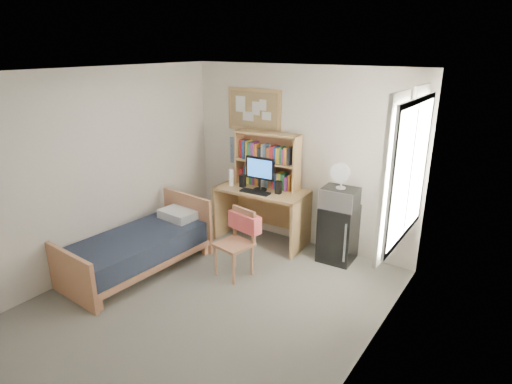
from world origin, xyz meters
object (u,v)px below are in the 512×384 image
Objects in this scene: bulletin_board at (254,110)px; desk_chair at (234,244)px; speaker_right at (278,187)px; microwave at (340,198)px; mini_fridge at (338,233)px; speaker_left at (243,181)px; monitor at (260,174)px; desk_fan at (342,177)px; bed at (137,253)px; desk at (262,215)px.

bulletin_board is 2.13m from desk_chair.
speaker_right is 0.40× the size of microwave.
speaker_left reaches higher than mini_fridge.
microwave is (1.57, -0.26, -1.00)m from bulletin_board.
desk_chair is 1.83× the size of monitor.
desk_fan is at bearing 2.55° from speaker_left.
desk_chair is at bearing -132.48° from desk_fan.
bulletin_board is 1.08m from speaker_left.
bed is (-2.06, -1.76, -0.14)m from mini_fridge.
mini_fridge is at bearing 4.15° from monitor.
monitor is at bearing 114.70° from desk_chair.
monitor is at bearing 64.92° from bed.
desk is 7.19× the size of speaker_right.
desk_chair is at bearing -78.52° from monitor.
speaker_right reaches higher than desk.
mini_fridge is at bearing -8.86° from bulletin_board.
speaker_right is (0.60, 0.03, 0.00)m from speaker_left.
bulletin_board is 1.58m from desk.
microwave is (0.93, 1.14, 0.47)m from desk_chair.
speaker_left is (-0.56, 0.98, 0.49)m from desk_chair.
bulletin_board reaches higher than desk_fan.
desk_chair is at bearing -131.96° from mini_fridge.
microwave is at bearing 2.55° from speaker_left.
speaker_left is 1.50m from microwave.
speaker_right is (-0.89, -0.14, 0.54)m from mini_fridge.
bed is at bearing -143.06° from desk_fan.
monitor is at bearing -176.77° from microwave.
mini_fridge reaches higher than bed.
speaker_right reaches higher than mini_fridge.
speaker_left is (-1.49, -0.17, 0.54)m from mini_fridge.
bed is 3.73× the size of monitor.
speaker_left reaches higher than desk.
speaker_left is at bearing 180.00° from monitor.
speaker_left is at bearing 73.58° from bed.
monitor is 2.60× the size of speaker_right.
monitor is at bearing -46.76° from bulletin_board.
microwave reaches higher than desk.
desk_fan is (0.00, -0.02, 0.82)m from mini_fridge.
desk is 0.74× the size of bed.
bulletin_board reaches higher than speaker_left.
desk_fan is at bearing -9.57° from bulletin_board.
speaker_right is at bearing 57.61° from bed.
mini_fridge is 1.62× the size of monitor.
monitor is at bearing 180.00° from speaker_right.
desk is 1.20m from mini_fridge.
microwave is 0.29m from desk_fan.
mini_fridge is at bearing 90.00° from desk_fan.
bulletin_board is 2.02× the size of microwave.
bulletin_board reaches higher than mini_fridge.
microwave is at bearing -90.00° from mini_fridge.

